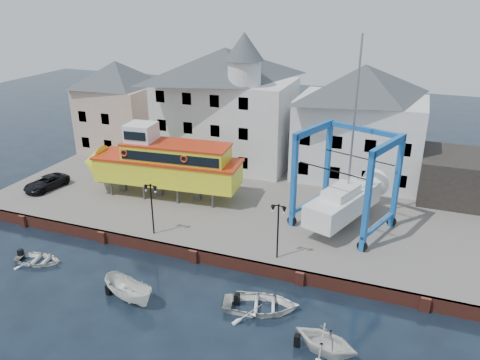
% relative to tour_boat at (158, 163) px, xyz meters
% --- Properties ---
extents(ground, '(140.00, 140.00, 0.00)m').
position_rel_tour_boat_xyz_m(ground, '(7.25, -7.90, -4.15)').
color(ground, black).
rests_on(ground, ground).
extents(hardstanding, '(44.00, 22.00, 1.00)m').
position_rel_tour_boat_xyz_m(hardstanding, '(7.25, 3.10, -3.65)').
color(hardstanding, slate).
rests_on(hardstanding, ground).
extents(quay_wall, '(44.00, 0.47, 1.00)m').
position_rel_tour_boat_xyz_m(quay_wall, '(7.25, -7.79, -3.65)').
color(quay_wall, brown).
rests_on(quay_wall, ground).
extents(building_pink, '(8.00, 7.00, 10.30)m').
position_rel_tour_boat_xyz_m(building_pink, '(-10.75, 10.10, 2.00)').
color(building_pink, tan).
rests_on(building_pink, hardstanding).
extents(building_white_main, '(14.00, 8.30, 14.00)m').
position_rel_tour_boat_xyz_m(building_white_main, '(2.38, 10.50, 3.20)').
color(building_white_main, white).
rests_on(building_white_main, hardstanding).
extents(building_white_right, '(12.00, 8.00, 11.20)m').
position_rel_tour_boat_xyz_m(building_white_right, '(16.25, 11.10, 2.45)').
color(building_white_right, white).
rests_on(building_white_right, hardstanding).
extents(shed_dark, '(8.00, 7.00, 4.00)m').
position_rel_tour_boat_xyz_m(shed_dark, '(26.25, 9.10, -1.15)').
color(shed_dark, black).
rests_on(shed_dark, hardstanding).
extents(lamp_post_left, '(1.12, 0.32, 4.20)m').
position_rel_tour_boat_xyz_m(lamp_post_left, '(3.25, -6.70, 0.03)').
color(lamp_post_left, black).
rests_on(lamp_post_left, hardstanding).
extents(lamp_post_right, '(1.12, 0.32, 4.20)m').
position_rel_tour_boat_xyz_m(lamp_post_right, '(13.25, -6.70, 0.03)').
color(lamp_post_right, black).
rests_on(lamp_post_right, hardstanding).
extents(tour_boat, '(15.58, 4.92, 6.67)m').
position_rel_tour_boat_xyz_m(tour_boat, '(0.00, 0.00, 0.00)').
color(tour_boat, '#59595E').
rests_on(tour_boat, hardstanding).
extents(travel_lift, '(8.33, 10.09, 14.84)m').
position_rel_tour_boat_xyz_m(travel_lift, '(17.04, 0.63, -0.68)').
color(travel_lift, '#0F47A1').
rests_on(travel_lift, hardstanding).
extents(van, '(2.70, 4.65, 1.22)m').
position_rel_tour_boat_xyz_m(van, '(-10.82, -2.60, -2.54)').
color(van, black).
rests_on(van, hardstanding).
extents(motorboat_a, '(4.45, 2.75, 1.61)m').
position_rel_tour_boat_xyz_m(motorboat_a, '(5.35, -13.46, -4.15)').
color(motorboat_a, white).
rests_on(motorboat_a, ground).
extents(motorboat_b, '(5.54, 4.59, 0.99)m').
position_rel_tour_boat_xyz_m(motorboat_b, '(13.63, -11.45, -4.15)').
color(motorboat_b, white).
rests_on(motorboat_b, ground).
extents(motorboat_c, '(4.37, 4.00, 1.95)m').
position_rel_tour_boat_xyz_m(motorboat_c, '(18.14, -13.77, -4.15)').
color(motorboat_c, white).
rests_on(motorboat_c, ground).
extents(motorboat_d, '(3.91, 3.10, 0.73)m').
position_rel_tour_boat_xyz_m(motorboat_d, '(-3.43, -12.04, -4.15)').
color(motorboat_d, white).
rests_on(motorboat_d, ground).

